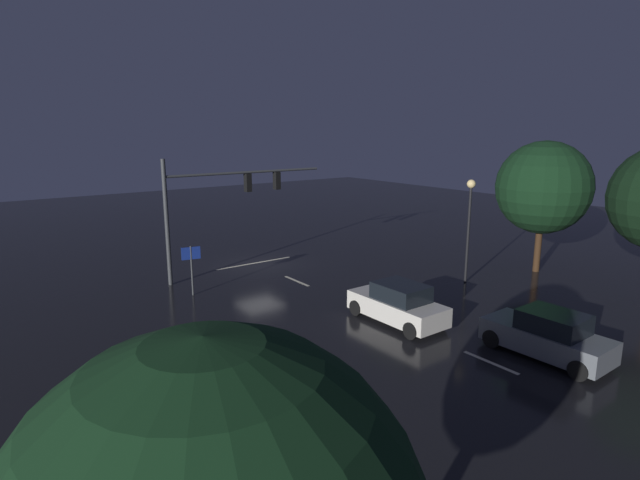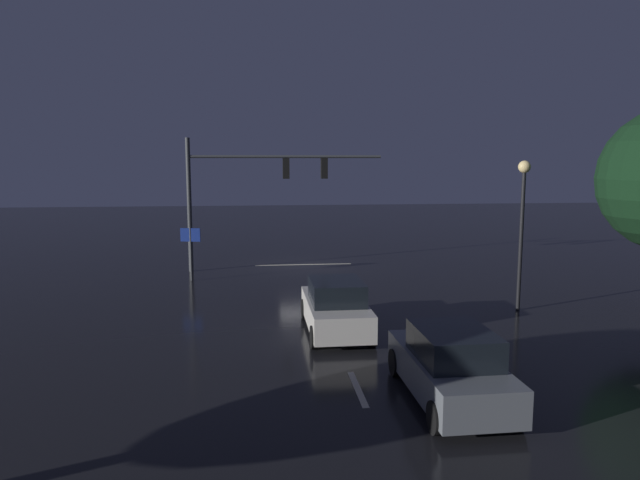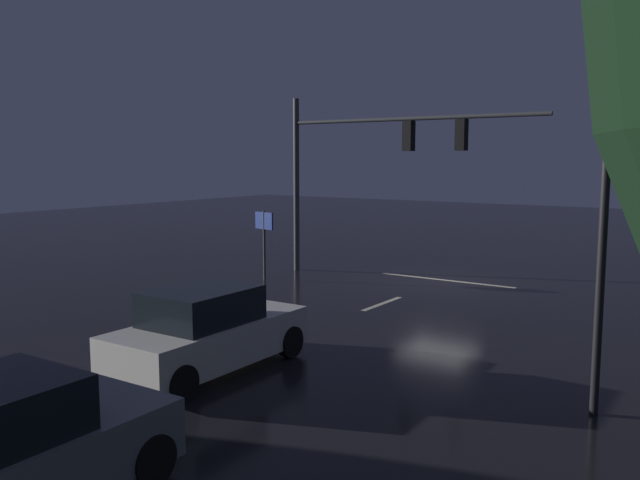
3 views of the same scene
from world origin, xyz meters
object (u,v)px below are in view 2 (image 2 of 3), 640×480
street_lamp_left_kerb (523,207)px  route_sign (191,242)px  traffic_signal_assembly (254,180)px  car_distant (451,366)px  car_approaching (336,307)px

street_lamp_left_kerb → route_sign: (12.36, -6.53, -1.99)m
traffic_signal_assembly → car_distant: size_ratio=2.15×
car_approaching → route_sign: route_sign is taller
traffic_signal_assembly → street_lamp_left_kerb: bearing=137.1°
car_distant → street_lamp_left_kerb: 9.46m
traffic_signal_assembly → route_sign: (2.86, 2.29, -2.66)m
car_approaching → street_lamp_left_kerb: bearing=-164.3°
car_distant → route_sign: route_sign is taller
traffic_signal_assembly → route_sign: traffic_signal_assembly is taller
street_lamp_left_kerb → car_approaching: bearing=15.7°
car_distant → route_sign: bearing=-62.4°
car_distant → street_lamp_left_kerb: bearing=-124.2°
traffic_signal_assembly → street_lamp_left_kerb: 12.98m
car_distant → street_lamp_left_kerb: size_ratio=0.81×
car_approaching → traffic_signal_assembly: bearing=-76.6°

